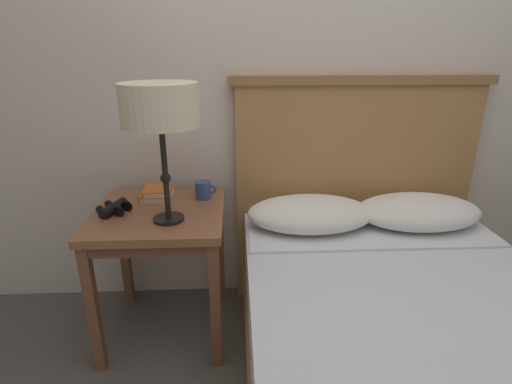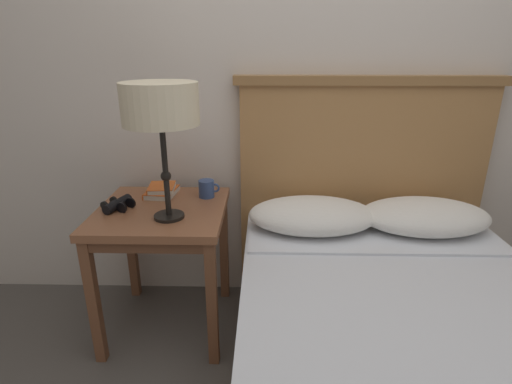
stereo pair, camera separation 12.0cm
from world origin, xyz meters
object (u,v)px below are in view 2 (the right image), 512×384
Objects in this scene: book_on_nightstand at (161,192)px; book_stacked_on_top at (161,188)px; coffee_mug at (207,189)px; table_lamp at (160,107)px; nightstand at (163,225)px; bed at (409,371)px; binoculars_pair at (118,204)px.

book_on_nightstand is 1.16× the size of book_stacked_on_top.
table_lamp is at bearing -116.93° from coffee_mug.
bed is at bearing -31.88° from nightstand.
binoculars_pair is (-0.15, -0.18, 0.01)m from book_on_nightstand.
binoculars_pair is at bearing 159.58° from table_lamp.
book_on_nightstand is at bearing 50.30° from binoculars_pair.
table_lamp is 3.51× the size of book_stacked_on_top.
coffee_mug is (0.19, 0.15, 0.13)m from nightstand.
bed is 1.32m from table_lamp.
binoculars_pair reaches higher than nightstand.
book_stacked_on_top is 1.57× the size of coffee_mug.
book_on_nightstand is at bearing 110.10° from table_lamp.
table_lamp is at bearing -20.42° from binoculars_pair.
bed is 12.33× the size of binoculars_pair.
bed is at bearing -43.99° from coffee_mug.
table_lamp is 0.52m from coffee_mug.
book_stacked_on_top is at bearing 49.19° from binoculars_pair.
book_stacked_on_top is (0.00, -0.00, 0.03)m from book_on_nightstand.
book_stacked_on_top is (-1.01, 0.77, 0.38)m from bed.
nightstand is at bearing -142.42° from coffee_mug.
table_lamp reaches higher than coffee_mug.
book_on_nightstand is at bearing 142.46° from bed.
book_on_nightstand is (-0.04, 0.17, 0.10)m from nightstand.
book_stacked_on_top reaches higher than binoculars_pair.
nightstand is at bearing -77.41° from book_stacked_on_top.
coffee_mug is at bearing 37.58° from nightstand.
nightstand is 3.94× the size of book_stacked_on_top.
nightstand is at bearing 3.54° from binoculars_pair.
nightstand is 0.22m from binoculars_pair.
nightstand is 0.20m from book_on_nightstand.
bed is at bearing -26.97° from binoculars_pair.
coffee_mug is at bearing 136.01° from bed.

